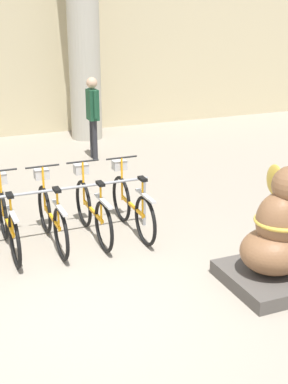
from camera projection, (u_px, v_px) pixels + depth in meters
name	position (u px, v px, depth m)	size (l,w,h in m)	color
ground_plane	(95.00, 308.00, 5.92)	(60.00, 60.00, 0.00)	gray
column_right	(83.00, 28.00, 12.45)	(0.94, 0.94, 5.16)	#ADA899
bike_rack	(28.00, 204.00, 7.29)	(3.56, 0.05, 0.77)	gray
bicycle_2	(8.00, 222.00, 7.17)	(0.48, 1.66, 1.03)	black
bicycle_3	(52.00, 216.00, 7.36)	(0.48, 1.66, 1.03)	black
bicycle_4	(92.00, 210.00, 7.59)	(0.48, 1.66, 1.03)	black
bicycle_5	(132.00, 205.00, 7.78)	(0.48, 1.66, 1.03)	black
elephant_statue	(278.00, 240.00, 6.25)	(1.09, 1.09, 1.71)	#4C4742
person_pedestrian	(93.00, 110.00, 11.22)	(0.23, 0.47, 1.74)	#28282D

